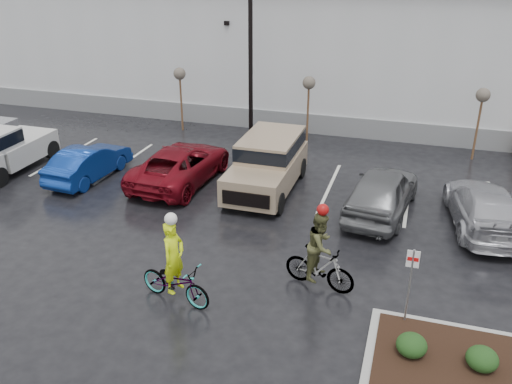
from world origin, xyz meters
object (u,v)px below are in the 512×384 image
(sapling_west, at_px, (180,77))
(fire_lane_sign, at_px, (410,279))
(sapling_east, at_px, (482,99))
(car_blue, at_px, (89,162))
(sapling_mid, at_px, (309,86))
(cyclist_olive, at_px, (320,258))
(car_grey, at_px, (382,191))
(suv_tan, at_px, (267,166))
(lamppost, at_px, (250,20))
(car_red, at_px, (181,164))
(pickup_white, at_px, (9,146))
(car_far_silver, at_px, (484,207))
(cyclist_hivis, at_px, (175,275))

(sapling_west, bearing_deg, fire_lane_sign, -47.33)
(sapling_east, relative_size, car_blue, 0.77)
(sapling_mid, relative_size, cyclist_olive, 1.25)
(car_grey, bearing_deg, sapling_mid, -50.38)
(sapling_east, xyz_separation_m, suv_tan, (-7.79, -5.94, -1.70))
(lamppost, distance_m, car_red, 7.23)
(pickup_white, xyz_separation_m, car_grey, (15.41, 0.34, -0.15))
(cyclist_olive, bearing_deg, lamppost, 39.52)
(fire_lane_sign, distance_m, car_far_silver, 6.61)
(pickup_white, bearing_deg, fire_lane_sign, -19.54)
(fire_lane_sign, relative_size, pickup_white, 0.42)
(car_blue, height_order, car_far_silver, car_far_silver)
(sapling_mid, xyz_separation_m, cyclist_hivis, (-0.58, -13.50, -1.93))
(cyclist_hivis, bearing_deg, car_far_silver, -36.46)
(sapling_east, distance_m, fire_lane_sign, 13.06)
(car_blue, height_order, cyclist_hivis, cyclist_hivis)
(car_grey, bearing_deg, car_far_silver, -172.95)
(lamppost, bearing_deg, car_blue, -130.25)
(sapling_mid, height_order, cyclist_olive, sapling_mid)
(pickup_white, bearing_deg, suv_tan, 5.01)
(sapling_west, height_order, car_blue, sapling_west)
(lamppost, bearing_deg, sapling_mid, 21.80)
(car_blue, distance_m, suv_tan, 7.27)
(pickup_white, height_order, cyclist_hivis, cyclist_hivis)
(sapling_east, height_order, pickup_white, sapling_east)
(suv_tan, bearing_deg, sapling_east, 37.34)
(sapling_mid, relative_size, pickup_white, 0.62)
(sapling_west, xyz_separation_m, car_grey, (10.61, -6.56, -1.90))
(fire_lane_sign, relative_size, car_red, 0.41)
(pickup_white, bearing_deg, lamppost, 33.86)
(car_red, relative_size, car_far_silver, 1.07)
(sapling_east, relative_size, suv_tan, 0.63)
(sapling_mid, height_order, sapling_east, same)
(lamppost, relative_size, car_far_silver, 1.84)
(sapling_east, xyz_separation_m, pickup_white, (-18.80, -6.91, -1.75))
(cyclist_hivis, xyz_separation_m, cyclist_olive, (3.51, 1.75, 0.12))
(sapling_west, relative_size, suv_tan, 0.63)
(lamppost, distance_m, car_blue, 9.20)
(cyclist_olive, bearing_deg, car_red, 62.74)
(sapling_east, xyz_separation_m, cyclist_hivis, (-8.08, -13.50, -1.93))
(car_red, relative_size, suv_tan, 1.05)
(cyclist_olive, bearing_deg, sapling_west, 51.48)
(car_grey, distance_m, car_far_silver, 3.36)
(car_far_silver, distance_m, cyclist_hivis, 10.61)
(sapling_west, bearing_deg, car_red, -66.05)
(suv_tan, height_order, car_far_silver, suv_tan)
(lamppost, height_order, sapling_west, lamppost)
(sapling_mid, bearing_deg, lamppost, -158.20)
(car_blue, bearing_deg, fire_lane_sign, 159.16)
(sapling_west, height_order, car_grey, sapling_west)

